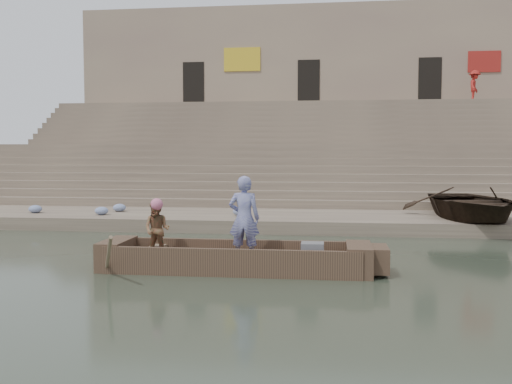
% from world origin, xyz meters
% --- Properties ---
extents(ground, '(120.00, 120.00, 0.00)m').
position_xyz_m(ground, '(0.00, 0.00, 0.00)').
color(ground, '#2A3527').
rests_on(ground, ground).
extents(lower_landing, '(32.00, 4.00, 0.40)m').
position_xyz_m(lower_landing, '(0.00, 8.00, 0.20)').
color(lower_landing, gray).
rests_on(lower_landing, ground).
extents(mid_landing, '(32.00, 3.00, 2.80)m').
position_xyz_m(mid_landing, '(0.00, 15.50, 1.40)').
color(mid_landing, gray).
rests_on(mid_landing, ground).
extents(upper_landing, '(32.00, 3.00, 5.20)m').
position_xyz_m(upper_landing, '(0.00, 22.50, 2.60)').
color(upper_landing, gray).
rests_on(upper_landing, ground).
extents(ghat_steps, '(32.00, 11.00, 5.20)m').
position_xyz_m(ghat_steps, '(0.00, 17.19, 1.80)').
color(ghat_steps, gray).
rests_on(ghat_steps, ground).
extents(building_wall, '(32.00, 5.07, 11.20)m').
position_xyz_m(building_wall, '(0.00, 26.50, 5.60)').
color(building_wall, gray).
rests_on(building_wall, ground).
extents(main_rowboat, '(5.00, 1.30, 0.22)m').
position_xyz_m(main_rowboat, '(-2.63, 0.73, 0.11)').
color(main_rowboat, brown).
rests_on(main_rowboat, ground).
extents(rowboat_trim, '(6.04, 2.63, 1.87)m').
position_xyz_m(rowboat_trim, '(-2.42, 0.73, 0.31)').
color(rowboat_trim, brown).
rests_on(rowboat_trim, ground).
extents(standing_man, '(0.65, 0.44, 1.76)m').
position_xyz_m(standing_man, '(-2.43, 0.72, 1.10)').
color(standing_man, navy).
rests_on(standing_man, main_rowboat).
extents(rowing_man, '(0.63, 0.52, 1.20)m').
position_xyz_m(rowing_man, '(-4.31, 0.81, 0.82)').
color(rowing_man, '#226735').
rests_on(rowing_man, main_rowboat).
extents(television, '(0.46, 0.42, 0.40)m').
position_xyz_m(television, '(-1.03, 0.73, 0.42)').
color(television, slate).
rests_on(television, main_rowboat).
extents(beached_rowboat, '(3.96, 5.17, 1.00)m').
position_xyz_m(beached_rowboat, '(3.63, 7.48, 0.90)').
color(beached_rowboat, '#2D2116').
rests_on(beached_rowboat, lower_landing).
extents(pedestrian, '(1.01, 1.29, 1.75)m').
position_xyz_m(pedestrian, '(7.21, 22.69, 6.08)').
color(pedestrian, '#AB231C').
rests_on(pedestrian, upper_landing).
extents(cloth_bundles, '(7.44, 1.56, 0.26)m').
position_xyz_m(cloth_bundles, '(-7.55, 7.56, 0.53)').
color(cloth_bundles, '#3F5999').
rests_on(cloth_bundles, lower_landing).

